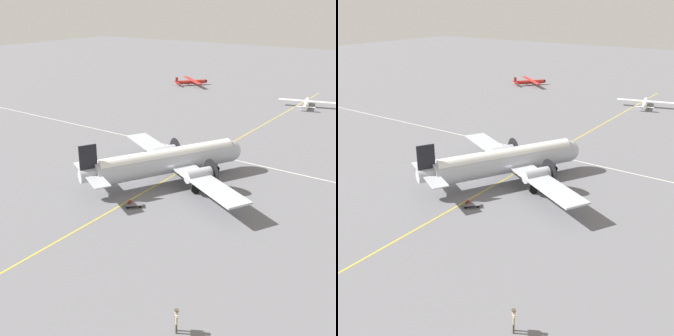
{
  "view_description": "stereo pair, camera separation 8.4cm",
  "coord_description": "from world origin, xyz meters",
  "views": [
    {
      "loc": [
        36.27,
        25.34,
        19.41
      ],
      "look_at": [
        0.0,
        0.0,
        1.68
      ],
      "focal_mm": 45.0,
      "sensor_mm": 36.0,
      "label": 1
    },
    {
      "loc": [
        36.23,
        25.41,
        19.41
      ],
      "look_at": [
        0.0,
        0.0,
        1.68
      ],
      "focal_mm": 45.0,
      "sensor_mm": 36.0,
      "label": 2
    }
  ],
  "objects": [
    {
      "name": "ground_plane",
      "position": [
        0.0,
        0.0,
        0.0
      ],
      "size": [
        300.0,
        300.0,
        0.0
      ],
      "primitive_type": "plane",
      "color": "slate"
    },
    {
      "name": "apron_line_eastwest",
      "position": [
        0.0,
        -0.49,
        0.0
      ],
      "size": [
        120.0,
        0.16,
        0.01
      ],
      "color": "gold",
      "rests_on": "ground_plane"
    },
    {
      "name": "apron_line_northsouth",
      "position": [
        -10.73,
        0.0,
        0.0
      ],
      "size": [
        0.16,
        120.0,
        0.01
      ],
      "color": "silver",
      "rests_on": "ground_plane"
    },
    {
      "name": "airliner_main",
      "position": [
        -0.36,
        0.19,
        2.53
      ],
      "size": [
        19.17,
        22.69,
        5.81
      ],
      "rotation": [
        0.0,
        0.0,
        2.65
      ],
      "color": "#ADB2BC",
      "rests_on": "ground_plane"
    },
    {
      "name": "crew_foreground",
      "position": [
        19.0,
        13.91,
        1.08
      ],
      "size": [
        0.51,
        0.4,
        1.72
      ],
      "rotation": [
        0.0,
        0.0,
        -2.59
      ],
      "color": "#473D2D",
      "rests_on": "ground_plane"
    },
    {
      "name": "suitcase_near_door",
      "position": [
        7.27,
        0.35,
        0.28
      ],
      "size": [
        0.49,
        0.15,
        0.6
      ],
      "color": "maroon",
      "rests_on": "ground_plane"
    },
    {
      "name": "baggage_cart",
      "position": [
        7.19,
        0.78,
        0.27
      ],
      "size": [
        1.8,
        1.83,
        0.56
      ],
      "rotation": [
        0.0,
        0.0,
        2.33
      ],
      "color": "#56565B",
      "rests_on": "ground_plane"
    },
    {
      "name": "light_aircraft_distant",
      "position": [
        -51.42,
        -28.83,
        0.86
      ],
      "size": [
        8.36,
        9.34,
        2.1
      ],
      "rotation": [
        0.0,
        0.0,
        2.47
      ],
      "color": "#B2231E",
      "rests_on": "ground_plane"
    },
    {
      "name": "light_aircraft_taxiing",
      "position": [
        -44.96,
        1.42,
        0.84
      ],
      "size": [
        8.09,
        10.66,
        2.05
      ],
      "rotation": [
        0.0,
        0.0,
        3.39
      ],
      "color": "white",
      "rests_on": "ground_plane"
    }
  ]
}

